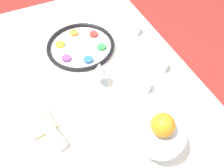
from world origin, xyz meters
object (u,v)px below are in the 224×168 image
at_px(seder_plate, 81,46).
at_px(bread_plate, 42,125).
at_px(cup_far, 161,65).
at_px(cup_mid, 144,85).
at_px(orange_fruit, 163,125).
at_px(napkin_roll, 50,130).
at_px(wine_glass, 100,70).
at_px(fruit_stand, 159,136).
at_px(cup_near, 135,29).

bearing_deg(seder_plate, bread_plate, -40.06).
bearing_deg(cup_far, bread_plate, -84.86).
bearing_deg(cup_mid, orange_fruit, -20.27).
distance_m(napkin_roll, cup_far, 0.59).
xyz_separation_m(wine_glass, fruit_stand, (0.36, 0.07, -0.00)).
height_order(bread_plate, cup_near, cup_near).
distance_m(orange_fruit, cup_far, 0.41).
bearing_deg(cup_near, cup_mid, -22.26).
bearing_deg(cup_far, wine_glass, -96.74).
distance_m(wine_glass, orange_fruit, 0.37).
bearing_deg(orange_fruit, cup_mid, 159.73).
relative_size(seder_plate, cup_mid, 5.64).
xyz_separation_m(fruit_stand, bread_plate, (-0.27, -0.37, -0.09)).
distance_m(seder_plate, wine_glass, 0.28).
distance_m(cup_near, cup_mid, 0.39).
xyz_separation_m(fruit_stand, orange_fruit, (-0.01, 0.00, 0.07)).
relative_size(seder_plate, bread_plate, 2.36).
bearing_deg(fruit_stand, seder_plate, -173.44).
bearing_deg(wine_glass, fruit_stand, 11.16).
height_order(napkin_roll, cup_near, cup_near).
relative_size(bread_plate, cup_near, 2.39).
bearing_deg(cup_mid, cup_far, 117.32).
bearing_deg(cup_mid, seder_plate, -155.83).
height_order(wine_glass, cup_near, wine_glass).
bearing_deg(seder_plate, fruit_stand, 6.56).
xyz_separation_m(fruit_stand, napkin_roll, (-0.23, -0.35, -0.08)).
height_order(seder_plate, cup_near, cup_near).
xyz_separation_m(bread_plate, cup_far, (-0.05, 0.61, 0.02)).
relative_size(fruit_stand, bread_plate, 1.17).
relative_size(seder_plate, napkin_roll, 1.85).
bearing_deg(cup_mid, wine_glass, -122.50).
bearing_deg(wine_glass, seder_plate, -179.75).
bearing_deg(wine_glass, cup_mid, 57.50).
bearing_deg(seder_plate, wine_glass, 0.25).
distance_m(cup_near, cup_far, 0.29).
height_order(wine_glass, orange_fruit, orange_fruit).
height_order(napkin_roll, cup_mid, cup_mid).
bearing_deg(cup_near, orange_fruit, -21.46).
bearing_deg(cup_mid, cup_near, 157.74).
height_order(cup_near, cup_far, same).
xyz_separation_m(seder_plate, bread_plate, (0.36, -0.30, -0.01)).
xyz_separation_m(bread_plate, cup_mid, (0.02, 0.47, 0.02)).
bearing_deg(wine_glass, orange_fruit, 12.03).
height_order(seder_plate, cup_far, cup_far).
height_order(wine_glass, bread_plate, wine_glass).
xyz_separation_m(napkin_roll, cup_mid, (-0.03, 0.44, 0.01)).
xyz_separation_m(seder_plate, wine_glass, (0.27, 0.00, 0.09)).
height_order(wine_glass, fruit_stand, wine_glass).
relative_size(seder_plate, orange_fruit, 4.36).
bearing_deg(fruit_stand, cup_far, 144.40).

